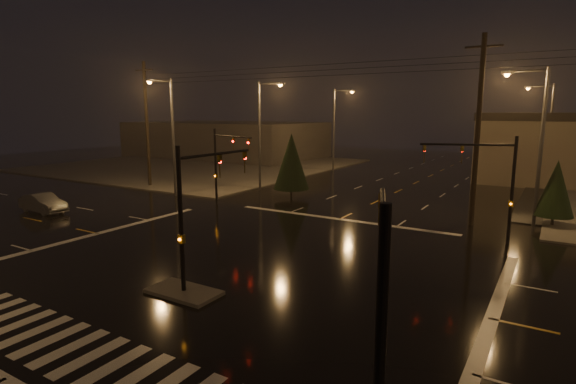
# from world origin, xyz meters

# --- Properties ---
(ground) EXTENTS (140.00, 140.00, 0.00)m
(ground) POSITION_xyz_m (0.00, 0.00, 0.00)
(ground) COLOR black
(ground) RESTS_ON ground
(sidewalk_nw) EXTENTS (36.00, 36.00, 0.12)m
(sidewalk_nw) POSITION_xyz_m (-30.00, 30.00, 0.06)
(sidewalk_nw) COLOR #4B4843
(sidewalk_nw) RESTS_ON ground
(median_island) EXTENTS (3.00, 1.60, 0.15)m
(median_island) POSITION_xyz_m (0.00, -4.00, 0.07)
(median_island) COLOR #4B4843
(median_island) RESTS_ON ground
(crosswalk) EXTENTS (15.00, 2.60, 0.01)m
(crosswalk) POSITION_xyz_m (0.00, -9.00, 0.01)
(crosswalk) COLOR beige
(crosswalk) RESTS_ON ground
(stop_bar_near) EXTENTS (16.00, 0.50, 0.01)m
(stop_bar_near) POSITION_xyz_m (0.00, -11.00, 0.01)
(stop_bar_near) COLOR beige
(stop_bar_near) RESTS_ON ground
(stop_bar_far) EXTENTS (16.00, 0.50, 0.01)m
(stop_bar_far) POSITION_xyz_m (0.00, 11.00, 0.01)
(stop_bar_far) COLOR beige
(stop_bar_far) RESTS_ON ground
(commercial_block) EXTENTS (30.00, 18.00, 5.60)m
(commercial_block) POSITION_xyz_m (-35.00, 42.00, 2.80)
(commercial_block) COLOR #3F3A37
(commercial_block) RESTS_ON ground
(signal_mast_median) EXTENTS (0.25, 4.59, 6.00)m
(signal_mast_median) POSITION_xyz_m (0.00, -3.07, 3.75)
(signal_mast_median) COLOR black
(signal_mast_median) RESTS_ON ground
(signal_mast_ne) EXTENTS (4.84, 1.86, 6.00)m
(signal_mast_ne) POSITION_xyz_m (9.50, 10.14, 3.79)
(signal_mast_ne) COLOR black
(signal_mast_ne) RESTS_ON ground
(signal_mast_nw) EXTENTS (4.84, 1.86, 6.00)m
(signal_mast_nw) POSITION_xyz_m (-9.50, 10.14, 3.79)
(signal_mast_nw) COLOR black
(signal_mast_nw) RESTS_ON ground
(signal_mast_se) EXTENTS (1.55, 3.87, 6.00)m
(signal_mast_se) POSITION_xyz_m (10.23, -9.75, 3.71)
(signal_mast_se) COLOR black
(signal_mast_se) RESTS_ON ground
(streetlight_1) EXTENTS (2.77, 0.32, 10.00)m
(streetlight_1) POSITION_xyz_m (-11.18, 18.00, 5.80)
(streetlight_1) COLOR #38383A
(streetlight_1) RESTS_ON ground
(streetlight_2) EXTENTS (2.77, 0.32, 10.00)m
(streetlight_2) POSITION_xyz_m (-11.18, 34.00, 5.80)
(streetlight_2) COLOR #38383A
(streetlight_2) RESTS_ON ground
(streetlight_3) EXTENTS (2.77, 0.32, 10.00)m
(streetlight_3) POSITION_xyz_m (11.18, 16.00, 5.80)
(streetlight_3) COLOR #38383A
(streetlight_3) RESTS_ON ground
(streetlight_4) EXTENTS (2.77, 0.32, 10.00)m
(streetlight_4) POSITION_xyz_m (11.18, 36.00, 5.80)
(streetlight_4) COLOR #38383A
(streetlight_4) RESTS_ON ground
(streetlight_5) EXTENTS (0.32, 2.77, 10.00)m
(streetlight_5) POSITION_xyz_m (-16.00, 11.18, 5.80)
(streetlight_5) COLOR #38383A
(streetlight_5) RESTS_ON ground
(utility_pole_0) EXTENTS (2.20, 0.32, 12.00)m
(utility_pole_0) POSITION_xyz_m (-22.00, 14.00, 6.13)
(utility_pole_0) COLOR black
(utility_pole_0) RESTS_ON ground
(utility_pole_1) EXTENTS (2.20, 0.32, 12.00)m
(utility_pole_1) POSITION_xyz_m (8.00, 14.00, 6.13)
(utility_pole_1) COLOR black
(utility_pole_1) RESTS_ON ground
(conifer_0) EXTENTS (2.31, 2.31, 4.31)m
(conifer_0) POSITION_xyz_m (12.53, 16.27, 2.50)
(conifer_0) COLOR black
(conifer_0) RESTS_ON ground
(conifer_3) EXTENTS (3.07, 3.07, 5.50)m
(conifer_3) POSITION_xyz_m (-7.08, 16.40, 3.10)
(conifer_3) COLOR black
(conifer_3) RESTS_ON ground
(car_crossing) EXTENTS (4.27, 1.59, 1.40)m
(car_crossing) POSITION_xyz_m (-19.48, 1.69, 0.70)
(car_crossing) COLOR #4E5155
(car_crossing) RESTS_ON ground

